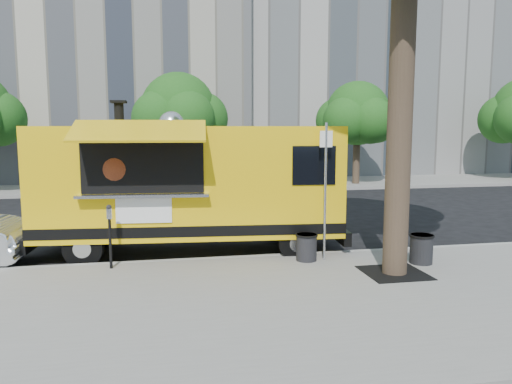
{
  "coord_description": "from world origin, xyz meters",
  "views": [
    {
      "loc": [
        -1.97,
        -11.78,
        3.06
      ],
      "look_at": [
        0.32,
        0.0,
        1.49
      ],
      "focal_mm": 35.0,
      "sensor_mm": 36.0,
      "label": 1
    }
  ],
  "objects_px": {
    "far_tree_b": "(178,111)",
    "sign_post": "(325,183)",
    "trash_bin_right": "(421,248)",
    "far_tree_c": "(357,114)",
    "food_truck": "(189,184)",
    "parking_meter": "(110,229)",
    "trash_bin_left": "(306,246)"
  },
  "relations": [
    {
      "from": "far_tree_b",
      "to": "sign_post",
      "type": "relative_size",
      "value": 1.83
    },
    {
      "from": "far_tree_b",
      "to": "trash_bin_right",
      "type": "bearing_deg",
      "value": -73.22
    },
    {
      "from": "far_tree_b",
      "to": "far_tree_c",
      "type": "relative_size",
      "value": 1.06
    },
    {
      "from": "far_tree_b",
      "to": "far_tree_c",
      "type": "xyz_separation_m",
      "value": [
        9.0,
        -0.3,
        -0.12
      ]
    },
    {
      "from": "sign_post",
      "to": "far_tree_b",
      "type": "bearing_deg",
      "value": 100.15
    },
    {
      "from": "sign_post",
      "to": "food_truck",
      "type": "height_order",
      "value": "food_truck"
    },
    {
      "from": "far_tree_b",
      "to": "parking_meter",
      "type": "relative_size",
      "value": 4.12
    },
    {
      "from": "far_tree_c",
      "to": "trash_bin_left",
      "type": "height_order",
      "value": "far_tree_c"
    },
    {
      "from": "sign_post",
      "to": "trash_bin_left",
      "type": "relative_size",
      "value": 5.12
    },
    {
      "from": "parking_meter",
      "to": "food_truck",
      "type": "xyz_separation_m",
      "value": [
        1.72,
        1.52,
        0.73
      ]
    },
    {
      "from": "trash_bin_left",
      "to": "trash_bin_right",
      "type": "relative_size",
      "value": 0.94
    },
    {
      "from": "trash_bin_right",
      "to": "sign_post",
      "type": "bearing_deg",
      "value": 160.93
    },
    {
      "from": "food_truck",
      "to": "far_tree_c",
      "type": "bearing_deg",
      "value": 57.79
    },
    {
      "from": "far_tree_b",
      "to": "trash_bin_right",
      "type": "xyz_separation_m",
      "value": [
        4.5,
        -14.92,
        -3.35
      ]
    },
    {
      "from": "far_tree_c",
      "to": "far_tree_b",
      "type": "bearing_deg",
      "value": 178.09
    },
    {
      "from": "trash_bin_right",
      "to": "far_tree_b",
      "type": "bearing_deg",
      "value": 106.78
    },
    {
      "from": "far_tree_b",
      "to": "trash_bin_left",
      "type": "height_order",
      "value": "far_tree_b"
    },
    {
      "from": "food_truck",
      "to": "trash_bin_right",
      "type": "relative_size",
      "value": 12.02
    },
    {
      "from": "food_truck",
      "to": "trash_bin_left",
      "type": "xyz_separation_m",
      "value": [
        2.43,
        -1.7,
        -1.25
      ]
    },
    {
      "from": "parking_meter",
      "to": "trash_bin_left",
      "type": "relative_size",
      "value": 2.28
    },
    {
      "from": "food_truck",
      "to": "trash_bin_left",
      "type": "height_order",
      "value": "food_truck"
    },
    {
      "from": "far_tree_c",
      "to": "trash_bin_right",
      "type": "xyz_separation_m",
      "value": [
        -4.5,
        -14.62,
        -3.23
      ]
    },
    {
      "from": "far_tree_b",
      "to": "far_tree_c",
      "type": "distance_m",
      "value": 9.01
    },
    {
      "from": "far_tree_b",
      "to": "parking_meter",
      "type": "distance_m",
      "value": 14.48
    },
    {
      "from": "far_tree_b",
      "to": "parking_meter",
      "type": "xyz_separation_m",
      "value": [
        -2.0,
        -14.05,
        -2.85
      ]
    },
    {
      "from": "far_tree_c",
      "to": "trash_bin_right",
      "type": "height_order",
      "value": "far_tree_c"
    },
    {
      "from": "far_tree_b",
      "to": "trash_bin_right",
      "type": "relative_size",
      "value": 8.79
    },
    {
      "from": "far_tree_b",
      "to": "far_tree_c",
      "type": "height_order",
      "value": "far_tree_b"
    },
    {
      "from": "far_tree_c",
      "to": "sign_post",
      "type": "bearing_deg",
      "value": -114.81
    },
    {
      "from": "trash_bin_right",
      "to": "food_truck",
      "type": "bearing_deg",
      "value": 153.4
    },
    {
      "from": "parking_meter",
      "to": "food_truck",
      "type": "distance_m",
      "value": 2.41
    },
    {
      "from": "far_tree_b",
      "to": "food_truck",
      "type": "distance_m",
      "value": 12.71
    }
  ]
}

